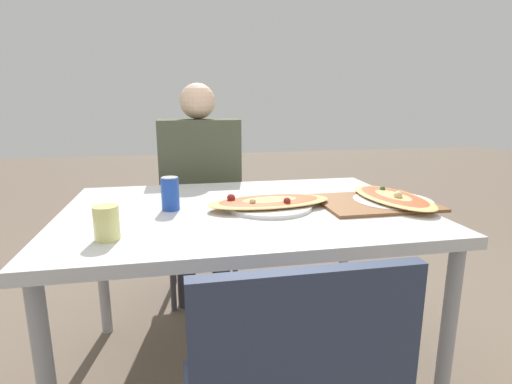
% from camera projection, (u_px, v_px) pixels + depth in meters
% --- Properties ---
extents(ground_plane, '(14.00, 14.00, 0.00)m').
position_uv_depth(ground_plane, '(244.00, 371.00, 1.70)').
color(ground_plane, '#6B5B4C').
extents(dining_table, '(1.34, 0.96, 0.72)m').
position_uv_depth(dining_table, '(243.00, 223.00, 1.55)').
color(dining_table, silver).
rests_on(dining_table, ground_plane).
extents(chair_far_seated, '(0.40, 0.40, 0.87)m').
position_uv_depth(chair_far_seated, '(200.00, 209.00, 2.33)').
color(chair_far_seated, '#2D3851').
rests_on(chair_far_seated, ground_plane).
extents(person_seated, '(0.43, 0.26, 1.21)m').
position_uv_depth(person_seated, '(200.00, 177.00, 2.18)').
color(person_seated, '#2D2D38').
rests_on(person_seated, ground_plane).
extents(pizza_main, '(0.49, 0.32, 0.06)m').
position_uv_depth(pizza_main, '(269.00, 203.00, 1.52)').
color(pizza_main, white).
rests_on(pizza_main, dining_table).
extents(soda_can, '(0.07, 0.07, 0.12)m').
position_uv_depth(soda_can, '(170.00, 194.00, 1.48)').
color(soda_can, '#1E47B2').
rests_on(soda_can, dining_table).
extents(drink_glass, '(0.07, 0.07, 0.10)m').
position_uv_depth(drink_glass, '(107.00, 223.00, 1.17)').
color(drink_glass, '#E0DB7F').
rests_on(drink_glass, dining_table).
extents(serving_tray, '(0.44, 0.34, 0.01)m').
position_uv_depth(serving_tray, '(375.00, 203.00, 1.58)').
color(serving_tray, brown).
rests_on(serving_tray, dining_table).
extents(pizza_second, '(0.31, 0.47, 0.06)m').
position_uv_depth(pizza_second, '(393.00, 198.00, 1.59)').
color(pizza_second, white).
rests_on(pizza_second, dining_table).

